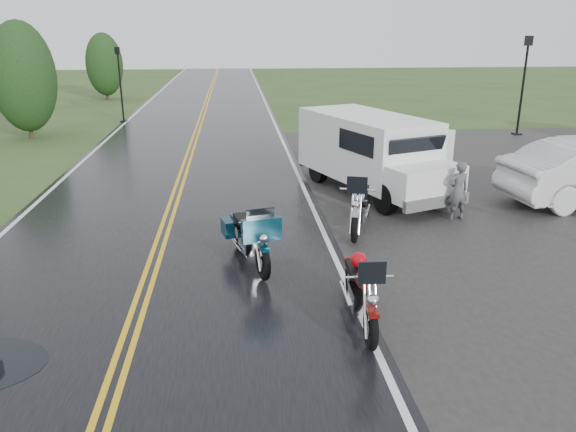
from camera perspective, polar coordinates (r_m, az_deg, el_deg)
The scene contains 12 objects.
ground at distance 10.19m, azimuth -14.97°, elevation -9.43°, with size 120.00×120.00×0.00m, color #2D471E.
road at distance 19.52m, azimuth -10.51°, elevation 4.50°, with size 8.00×100.00×0.04m, color black.
parking_pad at distance 17.31m, azimuth 27.07°, elevation 0.90°, with size 14.00×24.00×0.03m, color black.
motorcycle_red at distance 8.53m, azimuth 8.49°, elevation -9.60°, with size 0.84×2.30×1.36m, color #630D0B, non-canonical shape.
motorcycle_teal at distance 10.65m, azimuth -2.58°, elevation -3.31°, with size 0.87×2.40×1.42m, color #052B3A, non-canonical shape.
motorcycle_silver at distance 12.56m, azimuth 6.88°, elevation 0.21°, with size 0.91×2.51×1.48m, color #A8ABAF, non-canonical shape.
van_white at distance 14.70m, azimuth 10.05°, elevation 4.44°, with size 2.20×5.86×2.30m, color white, non-canonical shape.
person_at_van at distance 14.76m, azimuth 16.88°, elevation 2.37°, with size 0.55×0.36×1.50m, color #4B4B50.
lamp_post_far_left at distance 30.49m, azimuth -16.65°, elevation 12.65°, with size 0.33×0.33×3.80m, color black, non-canonical shape.
lamp_post_far_right at distance 27.65m, azimuth 22.75°, elevation 12.07°, with size 0.38×0.38×4.39m, color black, non-canonical shape.
tree_left_mid at distance 27.39m, azimuth -25.18°, elevation 11.60°, with size 2.74×2.74×4.28m, color #1E3D19, non-canonical shape.
tree_left_far at distance 40.82m, azimuth -18.08°, elevation 13.81°, with size 2.43×2.43×3.74m, color #1E3D19, non-canonical shape.
Camera 1 is at (1.76, -8.87, 4.69)m, focal length 35.00 mm.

